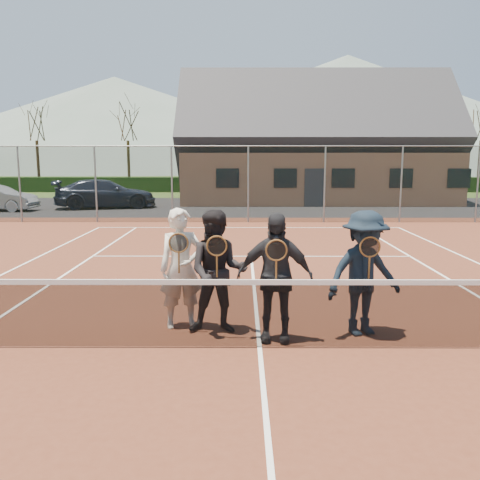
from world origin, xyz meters
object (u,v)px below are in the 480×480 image
(player_a, at_px, (181,268))
(player_b, at_px, (218,272))
(player_c, at_px, (275,277))
(car_c, at_px, (105,194))
(player_d, at_px, (364,273))
(tennis_net, at_px, (260,311))
(clubhouse, at_px, (314,133))

(player_a, bearing_deg, player_b, -23.59)
(player_c, bearing_deg, player_a, 157.31)
(car_c, xyz_separation_m, player_d, (8.72, -18.78, 0.19))
(tennis_net, bearing_deg, clubhouse, 80.54)
(tennis_net, height_order, player_a, player_a)
(car_c, relative_size, player_b, 2.79)
(player_a, xyz_separation_m, player_b, (0.56, -0.24, -0.00))
(player_c, distance_m, player_d, 1.31)
(tennis_net, bearing_deg, player_c, 56.24)
(car_c, xyz_separation_m, player_b, (6.63, -18.71, 0.19))
(player_a, bearing_deg, player_c, -22.69)
(tennis_net, height_order, clubhouse, clubhouse)
(player_a, distance_m, player_d, 2.67)
(clubhouse, distance_m, player_a, 23.87)
(player_a, height_order, player_d, same)
(car_c, bearing_deg, player_a, -175.75)
(player_c, relative_size, player_d, 1.00)
(player_a, bearing_deg, car_c, 108.19)
(player_b, height_order, player_d, same)
(clubhouse, bearing_deg, player_a, -102.55)
(player_c, bearing_deg, player_d, 10.90)
(clubhouse, xyz_separation_m, player_a, (-5.14, -23.11, -3.07))
(player_d, bearing_deg, player_b, 177.91)
(clubhouse, xyz_separation_m, player_d, (-2.50, -23.43, -3.07))
(player_c, bearing_deg, clubhouse, 80.92)
(tennis_net, xyz_separation_m, clubhouse, (4.00, 24.00, 3.45))
(player_c, xyz_separation_m, player_d, (1.29, 0.25, -0.00))
(tennis_net, relative_size, player_b, 6.49)
(car_c, relative_size, tennis_net, 0.43)
(car_c, bearing_deg, player_d, -169.04)
(tennis_net, bearing_deg, player_b, 132.28)
(clubhouse, distance_m, player_d, 23.76)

